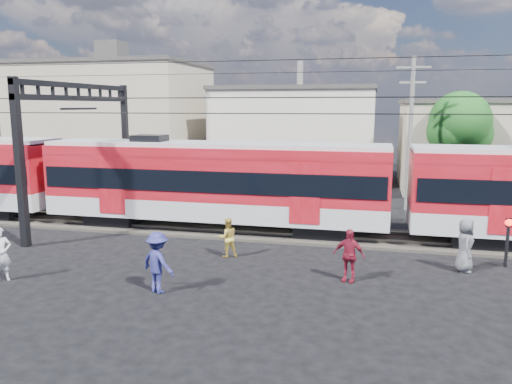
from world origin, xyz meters
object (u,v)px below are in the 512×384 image
(commuter_train, at_px, (218,180))
(pedestrian_c, at_px, (158,262))
(crossing_signal, at_px, (508,233))
(pedestrian_a, at_px, (1,254))

(commuter_train, bearing_deg, pedestrian_c, -86.12)
(commuter_train, height_order, crossing_signal, commuter_train)
(commuter_train, relative_size, pedestrian_c, 25.71)
(pedestrian_c, distance_m, crossing_signal, 12.51)
(commuter_train, xyz_separation_m, crossing_signal, (11.89, -2.78, -1.12))
(commuter_train, xyz_separation_m, pedestrian_a, (-5.03, -8.31, -1.47))
(pedestrian_a, xyz_separation_m, crossing_signal, (16.92, 5.53, 0.35))
(commuter_train, distance_m, pedestrian_a, 9.82)
(pedestrian_a, relative_size, pedestrian_c, 0.95)
(pedestrian_a, distance_m, pedestrian_c, 5.58)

